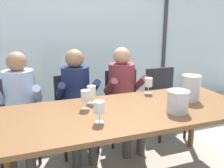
{
  "coord_description": "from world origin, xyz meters",
  "views": [
    {
      "loc": [
        -0.8,
        -1.86,
        1.54
      ],
      "look_at": [
        0.0,
        0.35,
        0.91
      ],
      "focal_mm": 38.64,
      "sensor_mm": 36.0,
      "label": 1
    }
  ],
  "objects_px": {
    "dining_table": "(125,117)",
    "wine_glass_near_bucket": "(86,96)",
    "person_pale_blue_shirt": "(20,101)",
    "person_navy_polo": "(77,95)",
    "ice_bucket_secondary": "(178,101)",
    "wine_glass_by_right_taster": "(149,83)",
    "chair_right_of_center": "(163,96)",
    "chair_near_curtain": "(18,112)",
    "chair_center": "(123,99)",
    "person_maroon_top": "(124,90)",
    "wine_glass_by_left_taster": "(99,108)",
    "ice_bucket_primary": "(191,88)",
    "chair_left_of_center": "(74,106)",
    "wine_glass_center_pour": "(91,91)"
  },
  "relations": [
    {
      "from": "ice_bucket_secondary",
      "to": "wine_glass_by_right_taster",
      "type": "xyz_separation_m",
      "value": [
        0.03,
        0.58,
        0.02
      ]
    },
    {
      "from": "person_navy_polo",
      "to": "wine_glass_near_bucket",
      "type": "height_order",
      "value": "person_navy_polo"
    },
    {
      "from": "dining_table",
      "to": "chair_near_curtain",
      "type": "distance_m",
      "value": 1.3
    },
    {
      "from": "ice_bucket_primary",
      "to": "ice_bucket_secondary",
      "type": "relative_size",
      "value": 1.3
    },
    {
      "from": "dining_table",
      "to": "person_maroon_top",
      "type": "height_order",
      "value": "person_maroon_top"
    },
    {
      "from": "ice_bucket_primary",
      "to": "wine_glass_near_bucket",
      "type": "bearing_deg",
      "value": 173.12
    },
    {
      "from": "person_pale_blue_shirt",
      "to": "wine_glass_by_right_taster",
      "type": "relative_size",
      "value": 7.0
    },
    {
      "from": "chair_near_curtain",
      "to": "person_navy_polo",
      "type": "bearing_deg",
      "value": -12.44
    },
    {
      "from": "person_maroon_top",
      "to": "chair_near_curtain",
      "type": "bearing_deg",
      "value": 172.72
    },
    {
      "from": "chair_right_of_center",
      "to": "person_navy_polo",
      "type": "height_order",
      "value": "person_navy_polo"
    },
    {
      "from": "chair_near_curtain",
      "to": "wine_glass_center_pour",
      "type": "height_order",
      "value": "wine_glass_center_pour"
    },
    {
      "from": "ice_bucket_primary",
      "to": "person_maroon_top",
      "type": "bearing_deg",
      "value": 120.05
    },
    {
      "from": "wine_glass_by_left_taster",
      "to": "chair_near_curtain",
      "type": "bearing_deg",
      "value": 120.51
    },
    {
      "from": "chair_center",
      "to": "wine_glass_near_bucket",
      "type": "distance_m",
      "value": 1.07
    },
    {
      "from": "person_maroon_top",
      "to": "ice_bucket_primary",
      "type": "relative_size",
      "value": 4.73
    },
    {
      "from": "chair_left_of_center",
      "to": "ice_bucket_primary",
      "type": "xyz_separation_m",
      "value": [
        1.0,
        -0.84,
        0.36
      ]
    },
    {
      "from": "ice_bucket_primary",
      "to": "wine_glass_by_left_taster",
      "type": "distance_m",
      "value": 1.02
    },
    {
      "from": "chair_left_of_center",
      "to": "wine_glass_by_right_taster",
      "type": "relative_size",
      "value": 5.16
    },
    {
      "from": "dining_table",
      "to": "wine_glass_by_left_taster",
      "type": "relative_size",
      "value": 13.18
    },
    {
      "from": "ice_bucket_primary",
      "to": "ice_bucket_secondary",
      "type": "distance_m",
      "value": 0.38
    },
    {
      "from": "ice_bucket_primary",
      "to": "ice_bucket_secondary",
      "type": "bearing_deg",
      "value": -143.21
    },
    {
      "from": "chair_near_curtain",
      "to": "person_navy_polo",
      "type": "height_order",
      "value": "person_navy_polo"
    },
    {
      "from": "chair_center",
      "to": "person_maroon_top",
      "type": "distance_m",
      "value": 0.25
    },
    {
      "from": "person_maroon_top",
      "to": "ice_bucket_primary",
      "type": "xyz_separation_m",
      "value": [
        0.41,
        -0.71,
        0.19
      ]
    },
    {
      "from": "chair_center",
      "to": "chair_right_of_center",
      "type": "bearing_deg",
      "value": 2.05
    },
    {
      "from": "wine_glass_near_bucket",
      "to": "chair_near_curtain",
      "type": "bearing_deg",
      "value": 129.06
    },
    {
      "from": "person_pale_blue_shirt",
      "to": "wine_glass_by_left_taster",
      "type": "bearing_deg",
      "value": -51.34
    },
    {
      "from": "dining_table",
      "to": "chair_near_curtain",
      "type": "bearing_deg",
      "value": 136.15
    },
    {
      "from": "ice_bucket_secondary",
      "to": "wine_glass_center_pour",
      "type": "xyz_separation_m",
      "value": [
        -0.64,
        0.47,
        0.02
      ]
    },
    {
      "from": "chair_left_of_center",
      "to": "ice_bucket_secondary",
      "type": "distance_m",
      "value": 1.32
    },
    {
      "from": "chair_left_of_center",
      "to": "ice_bucket_secondary",
      "type": "height_order",
      "value": "ice_bucket_secondary"
    },
    {
      "from": "chair_right_of_center",
      "to": "person_navy_polo",
      "type": "distance_m",
      "value": 1.22
    },
    {
      "from": "person_pale_blue_shirt",
      "to": "wine_glass_near_bucket",
      "type": "xyz_separation_m",
      "value": [
        0.57,
        -0.59,
        0.17
      ]
    },
    {
      "from": "chair_left_of_center",
      "to": "person_navy_polo",
      "type": "distance_m",
      "value": 0.21
    },
    {
      "from": "ice_bucket_secondary",
      "to": "chair_right_of_center",
      "type": "bearing_deg",
      "value": 63.88
    },
    {
      "from": "person_pale_blue_shirt",
      "to": "person_navy_polo",
      "type": "relative_size",
      "value": 1.0
    },
    {
      "from": "chair_center",
      "to": "person_maroon_top",
      "type": "xyz_separation_m",
      "value": [
        -0.05,
        -0.17,
        0.17
      ]
    },
    {
      "from": "chair_right_of_center",
      "to": "dining_table",
      "type": "bearing_deg",
      "value": -137.26
    },
    {
      "from": "person_navy_polo",
      "to": "dining_table",
      "type": "bearing_deg",
      "value": -68.24
    },
    {
      "from": "wine_glass_near_bucket",
      "to": "wine_glass_by_right_taster",
      "type": "height_order",
      "value": "same"
    },
    {
      "from": "chair_near_curtain",
      "to": "wine_glass_center_pour",
      "type": "distance_m",
      "value": 1.0
    },
    {
      "from": "wine_glass_by_left_taster",
      "to": "wine_glass_by_right_taster",
      "type": "xyz_separation_m",
      "value": [
        0.72,
        0.55,
        0.0
      ]
    },
    {
      "from": "chair_right_of_center",
      "to": "ice_bucket_primary",
      "type": "bearing_deg",
      "value": -104.45
    },
    {
      "from": "person_pale_blue_shirt",
      "to": "wine_glass_by_left_taster",
      "type": "relative_size",
      "value": 7.0
    },
    {
      "from": "chair_left_of_center",
      "to": "chair_right_of_center",
      "type": "xyz_separation_m",
      "value": [
        1.22,
        -0.01,
        0.0
      ]
    },
    {
      "from": "wine_glass_center_pour",
      "to": "chair_left_of_center",
      "type": "bearing_deg",
      "value": 95.76
    },
    {
      "from": "dining_table",
      "to": "ice_bucket_secondary",
      "type": "distance_m",
      "value": 0.48
    },
    {
      "from": "person_navy_polo",
      "to": "chair_left_of_center",
      "type": "bearing_deg",
      "value": 97.81
    },
    {
      "from": "wine_glass_by_left_taster",
      "to": "wine_glass_by_right_taster",
      "type": "distance_m",
      "value": 0.91
    },
    {
      "from": "dining_table",
      "to": "wine_glass_near_bucket",
      "type": "distance_m",
      "value": 0.4
    }
  ]
}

